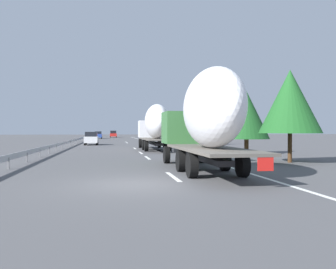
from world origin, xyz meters
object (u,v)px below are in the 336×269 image
Objects in this scene: car_red_compact at (113,134)px; car_blue_sedan at (98,135)px; truck_trailing at (205,117)px; road_sign at (154,130)px; truck_lead at (155,125)px; car_white_van at (91,138)px.

car_blue_sedan is at bearing 166.07° from car_red_compact.
road_sign is (45.34, -3.10, -0.55)m from truck_trailing.
truck_lead is at bearing -176.91° from car_red_compact.
truck_lead reaches higher than car_red_compact.
car_red_compact is 42.68m from road_sign.
truck_lead is at bearing 0.00° from truck_trailing.
car_blue_sedan is at bearing 21.12° from road_sign.
car_red_compact is 0.94× the size of car_blue_sedan.
car_red_compact is at bearing 3.09° from truck_lead.
truck_trailing is at bearing -174.18° from car_blue_sedan.
truck_lead reaches higher than road_sign.
car_red_compact is 15.43m from car_blue_sedan.
truck_lead is at bearing 173.18° from road_sign.
truck_trailing is 2.98× the size of car_red_compact.
truck_trailing reaches higher than car_white_van.
truck_lead is 1.04× the size of truck_trailing.
road_sign is at bearing -6.82° from truck_lead.
truck_trailing is at bearing -180.00° from truck_lead.
truck_trailing reaches higher than road_sign.
car_red_compact is at bearing -13.93° from car_blue_sedan.
truck_trailing is 2.97× the size of car_white_van.
truck_trailing reaches higher than car_blue_sedan.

